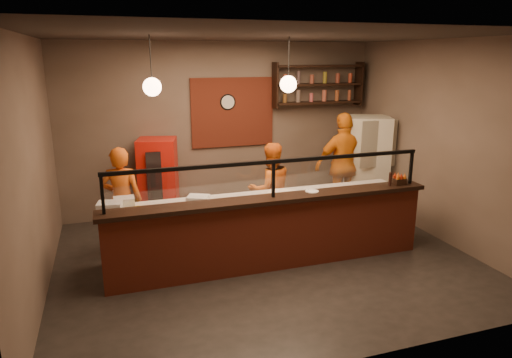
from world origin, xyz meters
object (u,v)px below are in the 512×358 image
object	(u,v)px
wall_clock	(228,102)
pepper_mill	(390,179)
pizza_dough	(283,193)
cook_left	(122,200)
cook_mid	(270,190)
red_cooler	(159,181)
cook_right	(344,165)
condiment_caddy	(399,181)
fridge	(366,164)

from	to	relation	value
wall_clock	pepper_mill	size ratio (longest dim) A/B	1.47
pizza_dough	cook_left	bearing A→B (deg)	163.73
cook_mid	red_cooler	xyz separation A→B (m)	(-1.69, 1.24, -0.02)
cook_right	condiment_caddy	distance (m)	1.74
pepper_mill	cook_left	bearing A→B (deg)	161.24
cook_mid	red_cooler	distance (m)	2.09
cook_left	wall_clock	bearing A→B (deg)	-130.94
wall_clock	cook_left	world-z (taller)	wall_clock
condiment_caddy	pepper_mill	distance (m)	0.18
cook_right	condiment_caddy	size ratio (longest dim) A/B	11.02
cook_left	condiment_caddy	world-z (taller)	cook_left
cook_right	fridge	distance (m)	0.56
pizza_dough	condiment_caddy	size ratio (longest dim) A/B	2.73
wall_clock	fridge	size ratio (longest dim) A/B	0.16
cook_mid	condiment_caddy	bearing A→B (deg)	140.63
fridge	condiment_caddy	world-z (taller)	fridge
wall_clock	condiment_caddy	size ratio (longest dim) A/B	1.70
fridge	red_cooler	xyz separation A→B (m)	(-3.89, 0.62, -0.16)
red_cooler	pizza_dough	bearing A→B (deg)	-33.90
pizza_dough	condiment_caddy	xyz separation A→B (m)	(1.64, -0.60, 0.20)
cook_right	pepper_mill	size ratio (longest dim) A/B	9.55
red_cooler	condiment_caddy	world-z (taller)	red_cooler
cook_mid	wall_clock	bearing A→B (deg)	-81.31
cook_right	pepper_mill	distance (m)	1.77
red_cooler	fridge	bearing A→B (deg)	5.06
red_cooler	pizza_dough	distance (m)	2.50
cook_right	pizza_dough	distance (m)	2.02
cook_mid	cook_right	xyz separation A→B (m)	(1.65, 0.52, 0.18)
wall_clock	red_cooler	world-z (taller)	wall_clock
cook_mid	pizza_dough	world-z (taller)	cook_mid
fridge	cook_mid	bearing A→B (deg)	-142.34
cook_right	wall_clock	bearing A→B (deg)	-26.75
cook_left	pepper_mill	world-z (taller)	cook_left
fridge	condiment_caddy	distance (m)	1.93
cook_left	cook_mid	size ratio (longest dim) A/B	1.04
cook_mid	pepper_mill	bearing A→B (deg)	137.25
cook_left	condiment_caddy	size ratio (longest dim) A/B	9.33
cook_right	red_cooler	xyz separation A→B (m)	(-3.34, 0.72, -0.21)
wall_clock	cook_right	size ratio (longest dim) A/B	0.15
fridge	red_cooler	bearing A→B (deg)	-167.06
cook_left	cook_right	distance (m)	4.05
cook_mid	pepper_mill	size ratio (longest dim) A/B	7.75
fridge	pepper_mill	size ratio (longest dim) A/B	9.04
cook_left	fridge	xyz separation A→B (m)	(4.57, 0.55, 0.10)
pizza_dough	pepper_mill	xyz separation A→B (m)	(1.47, -0.61, 0.26)
cook_mid	fridge	bearing A→B (deg)	-166.73
cook_mid	condiment_caddy	size ratio (longest dim) A/B	8.94
cook_left	cook_mid	bearing A→B (deg)	-168.09
red_cooler	condiment_caddy	bearing A→B (deg)	-22.44
condiment_caddy	pepper_mill	world-z (taller)	pepper_mill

